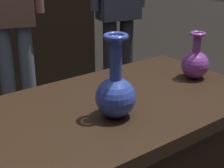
% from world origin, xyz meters
% --- Properties ---
extents(vase_centerpiece, '(0.14, 0.14, 0.29)m').
position_xyz_m(vase_centerpiece, '(-0.04, -0.09, 0.89)').
color(vase_centerpiece, '#2D429E').
rests_on(vase_centerpiece, display_plinth).
extents(vase_tall_behind, '(0.12, 0.12, 0.21)m').
position_xyz_m(vase_tall_behind, '(0.47, -0.01, 0.87)').
color(vase_tall_behind, '#7A388E').
rests_on(vase_tall_behind, display_plinth).
extents(visitor_center_back, '(0.45, 0.28, 1.65)m').
position_xyz_m(visitor_center_back, '(0.21, 1.43, 0.98)').
color(visitor_center_back, slate).
rests_on(visitor_center_back, ground_plane).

